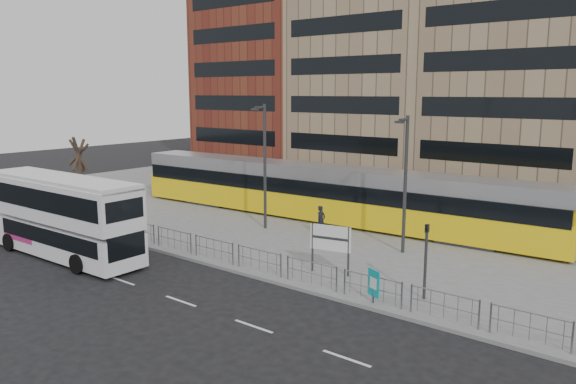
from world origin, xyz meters
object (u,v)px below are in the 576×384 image
Objects in this scene: ad_panel at (374,284)px; pedestrian at (321,221)px; tram at (324,193)px; station_sign at (330,240)px; bare_tree at (77,135)px; lamp_post_east at (405,178)px; traffic_light_west at (113,201)px; lamp_post_west at (264,161)px; traffic_light_east at (426,252)px; double_decker_bus at (62,214)px.

pedestrian is at bearing 161.31° from ad_panel.
tram reaches higher than station_sign.
bare_tree is (-18.96, -5.90, 3.20)m from tram.
lamp_post_east is (1.02, 5.16, 2.34)m from station_sign.
tram is at bearing 17.27° from bare_tree.
lamp_post_west reaches higher than traffic_light_west.
traffic_light_east is (9.18, -5.76, 1.10)m from pedestrian.
lamp_post_west is at bearing -111.78° from tram.
lamp_post_west reaches higher than lamp_post_east.
bare_tree is (-11.49, 4.86, 3.01)m from traffic_light_west.
lamp_post_west is (6.03, 6.53, 2.17)m from traffic_light_west.
station_sign is at bearing -56.41° from tram.
bare_tree is (-28.96, 4.96, 4.19)m from ad_panel.
bare_tree reaches higher than pedestrian.
double_decker_bus is 11.68m from lamp_post_west.
tram is 9.75× the size of traffic_light_west.
lamp_post_east reaches higher than tram.
ad_panel is (3.42, -1.96, -0.78)m from station_sign.
bare_tree reaches higher than ad_panel.
pedestrian is (2.21, -3.42, -0.91)m from tram.
tram is 4.31× the size of bare_tree.
station_sign reaches higher than pedestrian.
double_decker_bus is 0.35× the size of tram.
lamp_post_west is at bearing 152.26° from traffic_light_east.
pedestrian is 0.56× the size of traffic_light_west.
double_decker_bus is 15.96m from tram.
traffic_light_east is 0.44× the size of lamp_post_east.
tram is 8.74m from lamp_post_east.
traffic_light_east is 0.41× the size of lamp_post_west.
ad_panel is 29.68m from bare_tree.
traffic_light_west is (-7.47, -10.75, 0.19)m from tram.
bare_tree is (-13.02, 8.91, 2.88)m from double_decker_bus.
tram is 14.79m from ad_panel.
lamp_post_east is at bearing -87.45° from pedestrian.
bare_tree reaches higher than double_decker_bus.
lamp_post_east reaches higher than double_decker_bus.
station_sign is 0.73× the size of traffic_light_west.
ad_panel is at bearing -71.41° from lamp_post_east.
traffic_light_west is at bearing 175.75° from station_sign.
pedestrian is 6.21m from lamp_post_east.
lamp_post_east is (5.40, -0.31, 3.04)m from pedestrian.
lamp_post_west is 1.06× the size of lamp_post_east.
traffic_light_east is at bearing -6.18° from bare_tree.
pedestrian is (-7.80, 7.43, 0.08)m from ad_panel.
lamp_post_west is at bearing 65.58° from double_decker_bus.
lamp_post_east reaches higher than ad_panel.
tram is 13.09m from traffic_light_west.
station_sign reaches higher than ad_panel.
tram reaches higher than traffic_light_west.
lamp_post_east is at bearing -29.05° from tram.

